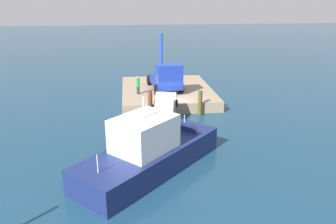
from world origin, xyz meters
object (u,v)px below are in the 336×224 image
object	(u,v)px
dock_worker	(138,85)
salvaged_car	(164,118)
moored_yacht	(165,150)
crane_truck	(166,77)

from	to	relation	value
dock_worker	salvaged_car	world-z (taller)	dock_worker
dock_worker	salvaged_car	size ratio (longest dim) A/B	0.42
dock_worker	moored_yacht	bearing A→B (deg)	5.80
salvaged_car	moored_yacht	size ratio (longest dim) A/B	0.39
crane_truck	moored_yacht	size ratio (longest dim) A/B	0.81
crane_truck	moored_yacht	world-z (taller)	crane_truck
crane_truck	dock_worker	bearing A→B (deg)	-72.01
crane_truck	dock_worker	xyz separation A→B (m)	(0.92, -2.85, -0.48)
crane_truck	dock_worker	distance (m)	3.03
crane_truck	dock_worker	size ratio (longest dim) A/B	4.97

